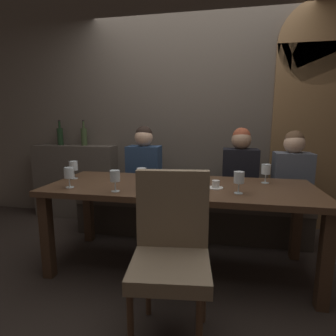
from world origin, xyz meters
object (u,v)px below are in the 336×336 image
at_px(dining_table, 180,195).
at_px(wine_glass_near_right, 266,170).
at_px(chair_near_side, 171,244).
at_px(wine_bottle_pale_label, 84,136).
at_px(diner_bearded, 240,166).
at_px(banquette_bench, 189,215).
at_px(diner_far_end, 292,169).
at_px(wine_bottle_dark_red, 60,136).
at_px(wine_glass_end_left, 115,177).
at_px(wine_glass_end_right, 142,174).
at_px(wine_glass_center_back, 73,167).
at_px(espresso_cup, 216,185).
at_px(diner_redhead, 144,163).
at_px(wine_glass_near_left, 69,174).
at_px(dessert_plate, 163,179).
at_px(wine_glass_far_right, 239,178).

distance_m(dining_table, wine_glass_near_right, 0.77).
height_order(chair_near_side, wine_bottle_pale_label, wine_bottle_pale_label).
xyz_separation_m(diner_bearded, wine_glass_near_right, (0.18, -0.50, 0.05)).
bearing_deg(banquette_bench, diner_far_end, -0.78).
distance_m(wine_bottle_dark_red, wine_glass_end_left, 1.90).
height_order(wine_glass_end_right, wine_glass_center_back, same).
xyz_separation_m(banquette_bench, espresso_cup, (0.29, -0.75, 0.54)).
height_order(dining_table, diner_redhead, diner_redhead).
bearing_deg(wine_glass_end_left, wine_glass_end_right, 37.04).
bearing_deg(diner_bearded, wine_glass_near_left, -145.41).
height_order(diner_far_end, wine_bottle_pale_label, wine_bottle_pale_label).
height_order(diner_bearded, diner_far_end, diner_bearded).
height_order(banquette_bench, diner_redhead, diner_redhead).
relative_size(banquette_bench, wine_glass_end_right, 15.24).
relative_size(diner_far_end, wine_bottle_pale_label, 2.22).
xyz_separation_m(chair_near_side, wine_glass_near_right, (0.66, 0.93, 0.29)).
bearing_deg(diner_far_end, wine_glass_center_back, -163.08).
bearing_deg(wine_bottle_dark_red, espresso_cup, -28.59).
distance_m(wine_glass_near_left, dessert_plate, 0.79).
distance_m(banquette_bench, wine_glass_end_right, 1.11).
bearing_deg(wine_glass_end_left, wine_glass_far_right, 7.55).
xyz_separation_m(wine_glass_far_right, wine_glass_near_left, (-1.32, -0.08, -0.00)).
xyz_separation_m(wine_glass_end_left, dessert_plate, (0.28, 0.43, -0.10)).
xyz_separation_m(dining_table, dessert_plate, (-0.18, 0.14, 0.10)).
height_order(wine_glass_near_left, espresso_cup, wine_glass_near_left).
bearing_deg(diner_bearded, wine_glass_end_left, -134.45).
bearing_deg(wine_bottle_pale_label, wine_glass_center_back, -67.47).
bearing_deg(chair_near_side, wine_bottle_pale_label, 129.49).
relative_size(chair_near_side, wine_glass_center_back, 5.98).
xyz_separation_m(diner_far_end, wine_glass_center_back, (-2.04, -0.62, 0.06)).
bearing_deg(wine_glass_end_right, wine_bottle_pale_label, 132.60).
xyz_separation_m(diner_far_end, espresso_cup, (-0.75, -0.74, -0.02)).
bearing_deg(wine_glass_near_right, wine_glass_near_left, -163.52).
bearing_deg(wine_glass_near_right, diner_bearded, 109.70).
relative_size(banquette_bench, wine_bottle_pale_label, 7.67).
distance_m(wine_glass_near_right, wine_glass_end_left, 1.27).
bearing_deg(diner_far_end, dessert_plate, -155.67).
bearing_deg(wine_bottle_dark_red, banquette_bench, -11.66).
relative_size(diner_redhead, wine_glass_center_back, 4.65).
xyz_separation_m(wine_glass_end_left, wine_glass_center_back, (-0.55, 0.36, 0.00)).
relative_size(espresso_cup, dessert_plate, 0.63).
bearing_deg(wine_glass_near_right, wine_bottle_pale_label, 158.11).
bearing_deg(wine_glass_near_right, chair_near_side, -125.05).
bearing_deg(banquette_bench, espresso_cup, -68.79).
xyz_separation_m(wine_glass_end_right, wine_glass_near_left, (-0.58, -0.08, 0.00)).
distance_m(chair_near_side, espresso_cup, 0.74).
height_order(wine_bottle_pale_label, wine_glass_center_back, wine_bottle_pale_label).
bearing_deg(diner_redhead, wine_glass_center_back, -129.14).
relative_size(wine_glass_near_right, wine_glass_near_left, 1.00).
bearing_deg(wine_bottle_dark_red, wine_glass_near_right, -19.00).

